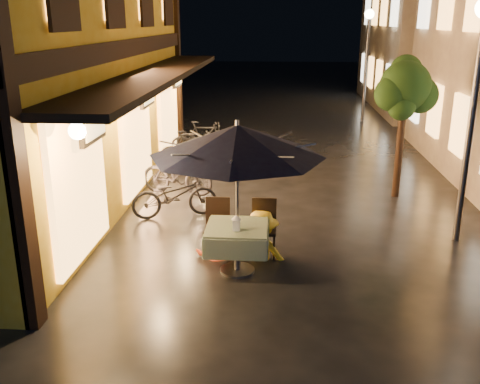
# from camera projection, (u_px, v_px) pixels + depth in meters

# --- Properties ---
(ground) EXTENTS (90.00, 90.00, 0.00)m
(ground) POSITION_uv_depth(u_px,v_px,m) (295.00, 285.00, 8.17)
(ground) COLOR black
(ground) RESTS_ON ground
(west_building) EXTENTS (5.90, 11.40, 7.40)m
(west_building) POSITION_uv_depth(u_px,v_px,m) (23.00, 27.00, 11.22)
(west_building) COLOR gold
(west_building) RESTS_ON ground
(east_building_far) EXTENTS (7.30, 10.30, 7.30)m
(east_building_far) POSITION_uv_depth(u_px,v_px,m) (458.00, 24.00, 23.60)
(east_building_far) COLOR #C3B69A
(east_building_far) RESTS_ON ground
(street_tree) EXTENTS (1.43, 1.20, 3.15)m
(street_tree) POSITION_uv_depth(u_px,v_px,m) (406.00, 90.00, 11.54)
(street_tree) COLOR black
(street_tree) RESTS_ON ground
(streetlamp_near) EXTENTS (0.36, 0.36, 4.23)m
(streetlamp_near) POSITION_uv_depth(u_px,v_px,m) (477.00, 79.00, 8.96)
(streetlamp_near) COLOR #59595E
(streetlamp_near) RESTS_ON ground
(streetlamp_far) EXTENTS (0.36, 0.36, 4.23)m
(streetlamp_far) POSITION_uv_depth(u_px,v_px,m) (367.00, 45.00, 20.34)
(streetlamp_far) COLOR #59595E
(streetlamp_far) RESTS_ON ground
(cafe_table) EXTENTS (0.99, 0.99, 0.78)m
(cafe_table) POSITION_uv_depth(u_px,v_px,m) (237.00, 238.00, 8.44)
(cafe_table) COLOR #59595E
(cafe_table) RESTS_ON ground
(patio_umbrella) EXTENTS (2.69, 2.69, 2.46)m
(patio_umbrella) POSITION_uv_depth(u_px,v_px,m) (237.00, 141.00, 7.96)
(patio_umbrella) COLOR #59595E
(patio_umbrella) RESTS_ON ground
(cafe_chair_left) EXTENTS (0.42, 0.42, 0.97)m
(cafe_chair_left) POSITION_uv_depth(u_px,v_px,m) (217.00, 223.00, 9.18)
(cafe_chair_left) COLOR black
(cafe_chair_left) RESTS_ON ground
(cafe_chair_right) EXTENTS (0.42, 0.42, 0.97)m
(cafe_chair_right) POSITION_uv_depth(u_px,v_px,m) (264.00, 224.00, 9.13)
(cafe_chair_right) COLOR black
(cafe_chair_right) RESTS_ON ground
(table_lantern) EXTENTS (0.16, 0.16, 0.25)m
(table_lantern) POSITION_uv_depth(u_px,v_px,m) (236.00, 222.00, 8.18)
(table_lantern) COLOR white
(table_lantern) RESTS_ON cafe_table
(person_orange) EXTENTS (0.72, 0.59, 1.38)m
(person_orange) POSITION_uv_depth(u_px,v_px,m) (214.00, 218.00, 8.98)
(person_orange) COLOR #F5502B
(person_orange) RESTS_ON ground
(person_yellow) EXTENTS (1.11, 0.74, 1.61)m
(person_yellow) POSITION_uv_depth(u_px,v_px,m) (261.00, 213.00, 8.91)
(person_yellow) COLOR yellow
(person_yellow) RESTS_ON ground
(bicycle_0) EXTENTS (1.85, 1.15, 0.92)m
(bicycle_0) POSITION_uv_depth(u_px,v_px,m) (175.00, 195.00, 10.87)
(bicycle_0) COLOR black
(bicycle_0) RESTS_ON ground
(bicycle_1) EXTENTS (1.77, 0.82, 1.03)m
(bicycle_1) POSITION_uv_depth(u_px,v_px,m) (177.00, 173.00, 12.22)
(bicycle_1) COLOR #222228
(bicycle_1) RESTS_ON ground
(bicycle_2) EXTENTS (1.95, 1.03, 0.97)m
(bicycle_2) POSITION_uv_depth(u_px,v_px,m) (198.00, 159.00, 13.57)
(bicycle_2) COLOR #232329
(bicycle_2) RESTS_ON ground
(bicycle_3) EXTENTS (1.91, 0.85, 1.11)m
(bicycle_3) POSITION_uv_depth(u_px,v_px,m) (193.00, 151.00, 14.08)
(bicycle_3) COLOR black
(bicycle_3) RESTS_ON ground
(bicycle_4) EXTENTS (1.94, 0.94, 0.98)m
(bicycle_4) POSITION_uv_depth(u_px,v_px,m) (202.00, 140.00, 15.63)
(bicycle_4) COLOR black
(bicycle_4) RESTS_ON ground
(bicycle_5) EXTENTS (1.68, 0.55, 1.00)m
(bicycle_5) POSITION_uv_depth(u_px,v_px,m) (204.00, 138.00, 15.95)
(bicycle_5) COLOR black
(bicycle_5) RESTS_ON ground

